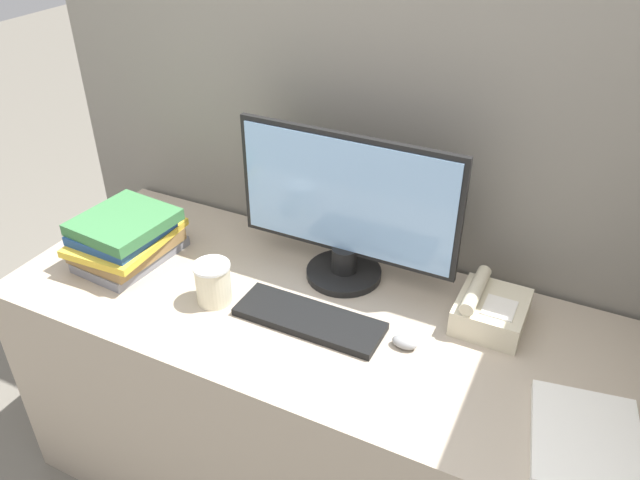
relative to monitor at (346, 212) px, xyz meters
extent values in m
cube|color=gray|center=(-0.01, 0.19, -0.10)|extent=(2.08, 0.04, 1.66)
cube|color=tan|center=(-0.01, -0.18, -0.57)|extent=(1.68, 0.66, 0.72)
cylinder|color=black|center=(0.00, 0.00, -0.20)|extent=(0.21, 0.21, 0.02)
cylinder|color=black|center=(0.00, 0.00, -0.15)|extent=(0.07, 0.07, 0.07)
cube|color=black|center=(0.00, 0.00, 0.05)|extent=(0.62, 0.02, 0.35)
cube|color=#8CB7E5|center=(0.00, -0.01, 0.05)|extent=(0.59, 0.01, 0.32)
cube|color=black|center=(0.01, -0.23, -0.20)|extent=(0.38, 0.13, 0.02)
ellipsoid|color=gray|center=(0.25, -0.21, -0.19)|extent=(0.06, 0.04, 0.03)
cylinder|color=beige|center=(-0.26, -0.26, -0.15)|extent=(0.09, 0.09, 0.11)
cylinder|color=white|center=(-0.26, -0.26, -0.09)|extent=(0.10, 0.10, 0.01)
cube|color=slate|center=(-0.59, -0.20, -0.19)|extent=(0.22, 0.30, 0.03)
cube|color=olive|center=(-0.60, -0.21, -0.16)|extent=(0.23, 0.28, 0.04)
cube|color=gold|center=(-0.59, -0.21, -0.13)|extent=(0.24, 0.31, 0.02)
cube|color=#264C8C|center=(-0.59, -0.22, -0.10)|extent=(0.22, 0.24, 0.03)
cube|color=#38723F|center=(-0.59, -0.21, -0.07)|extent=(0.25, 0.26, 0.03)
cube|color=beige|center=(0.42, -0.03, -0.17)|extent=(0.17, 0.19, 0.07)
cube|color=white|center=(0.44, -0.05, -0.13)|extent=(0.08, 0.08, 0.00)
cylinder|color=beige|center=(0.37, -0.03, -0.12)|extent=(0.04, 0.18, 0.04)
cube|color=white|center=(0.68, -0.31, -0.20)|extent=(0.26, 0.30, 0.02)
camera|label=1|loc=(0.57, -1.31, 0.83)|focal=35.00mm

